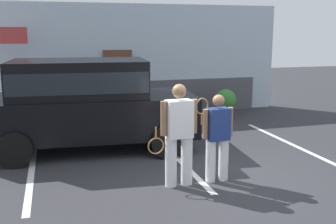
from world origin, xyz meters
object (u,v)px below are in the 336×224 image
tennis_player_man (179,134)px  potted_plant_by_porch (226,102)px  tennis_player_woman (217,136)px  flag_pole (7,57)px  parked_suv (87,100)px

tennis_player_man → potted_plant_by_porch: (3.19, 5.05, -0.44)m
tennis_player_man → tennis_player_woman: size_ratio=1.14×
tennis_player_woman → flag_pole: 6.82m
flag_pole → potted_plant_by_porch: bearing=-3.8°
parked_suv → tennis_player_man: parked_suv is taller
parked_suv → tennis_player_woman: (2.05, -2.62, -0.32)m
tennis_player_woman → potted_plant_by_porch: bearing=-120.4°
tennis_player_woman → parked_suv: bearing=-56.3°
parked_suv → potted_plant_by_porch: (4.51, 2.42, -0.66)m
tennis_player_woman → flag_pole: flag_pole is taller
parked_suv → flag_pole: flag_pole is taller
tennis_player_man → flag_pole: flag_pole is taller
tennis_player_woman → potted_plant_by_porch: (2.46, 5.04, -0.34)m
parked_suv → tennis_player_woman: 3.34m
potted_plant_by_porch → parked_suv: bearing=-151.8°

